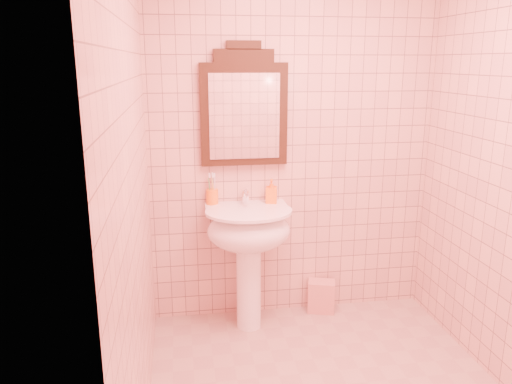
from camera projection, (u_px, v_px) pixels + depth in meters
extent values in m
cube|color=tan|center=(293.00, 145.00, 3.48)|extent=(2.00, 0.02, 2.50)
cylinder|color=white|center=(249.00, 280.00, 3.45)|extent=(0.17, 0.17, 0.70)
ellipsoid|color=white|center=(249.00, 231.00, 3.34)|extent=(0.56, 0.46, 0.28)
cube|color=white|center=(245.00, 207.00, 3.46)|extent=(0.56, 0.15, 0.05)
cylinder|color=white|center=(249.00, 211.00, 3.30)|extent=(0.58, 0.58, 0.02)
cylinder|color=white|center=(245.00, 197.00, 3.45)|extent=(0.04, 0.04, 0.09)
cylinder|color=white|center=(246.00, 194.00, 3.38)|extent=(0.02, 0.10, 0.02)
cylinder|color=white|center=(248.00, 199.00, 3.34)|extent=(0.02, 0.02, 0.04)
cube|color=white|center=(245.00, 189.00, 3.44)|extent=(0.02, 0.07, 0.01)
cube|color=black|center=(244.00, 115.00, 3.35)|extent=(0.59, 0.05, 0.68)
cube|color=black|center=(244.00, 56.00, 3.25)|extent=(0.40, 0.05, 0.09)
cube|color=black|center=(244.00, 45.00, 3.24)|extent=(0.23, 0.05, 0.06)
cube|color=white|center=(245.00, 117.00, 3.33)|extent=(0.47, 0.01, 0.57)
cylinder|color=orange|center=(212.00, 197.00, 3.44)|extent=(0.08, 0.08, 0.10)
cylinder|color=silver|center=(215.00, 190.00, 3.43)|extent=(0.01, 0.01, 0.19)
cylinder|color=#338CD8|center=(213.00, 190.00, 3.44)|extent=(0.01, 0.01, 0.19)
cylinder|color=#E5334C|center=(210.00, 190.00, 3.43)|extent=(0.01, 0.01, 0.19)
cylinder|color=#3FBF59|center=(210.00, 191.00, 3.41)|extent=(0.01, 0.01, 0.19)
cylinder|color=#D8CC4C|center=(213.00, 191.00, 3.41)|extent=(0.01, 0.01, 0.19)
imported|color=orange|center=(271.00, 191.00, 3.45)|extent=(0.09, 0.09, 0.17)
cube|color=#C07371|center=(321.00, 296.00, 3.72)|extent=(0.22, 0.18, 0.24)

